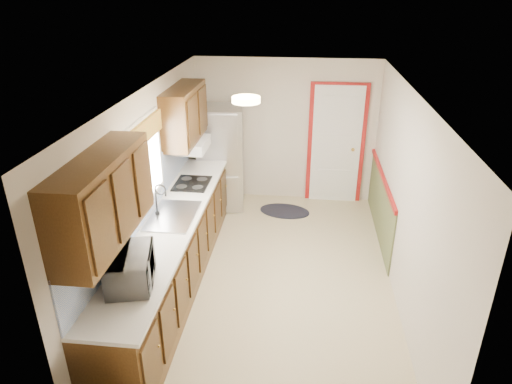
# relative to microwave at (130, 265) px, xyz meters

# --- Properties ---
(room_shell) EXTENTS (3.20, 5.20, 2.52)m
(room_shell) POSITION_rel_microwave_xyz_m (1.20, 1.54, 0.06)
(room_shell) COLOR #C1B288
(room_shell) RESTS_ON ground
(kitchen_run) EXTENTS (0.63, 4.00, 2.20)m
(kitchen_run) POSITION_rel_microwave_xyz_m (-0.04, 1.25, -0.33)
(kitchen_run) COLOR #3A220D
(kitchen_run) RESTS_ON ground
(back_wall_trim) EXTENTS (1.12, 2.30, 2.08)m
(back_wall_trim) POSITION_rel_microwave_xyz_m (2.19, 3.75, -0.25)
(back_wall_trim) COLOR maroon
(back_wall_trim) RESTS_ON ground
(ceiling_fixture) EXTENTS (0.30, 0.30, 0.06)m
(ceiling_fixture) POSITION_rel_microwave_xyz_m (0.90, 1.34, 1.22)
(ceiling_fixture) COLOR #FFD88C
(ceiling_fixture) RESTS_ON room_shell
(microwave) EXTENTS (0.45, 0.64, 0.39)m
(microwave) POSITION_rel_microwave_xyz_m (0.00, 0.00, 0.00)
(microwave) COLOR white
(microwave) RESTS_ON kitchen_run
(refrigerator) EXTENTS (0.78, 0.75, 1.70)m
(refrigerator) POSITION_rel_microwave_xyz_m (0.18, 3.59, -0.29)
(refrigerator) COLOR #B7B7BC
(refrigerator) RESTS_ON ground
(rug) EXTENTS (0.91, 0.67, 0.01)m
(rug) POSITION_rel_microwave_xyz_m (1.25, 3.44, -1.13)
(rug) COLOR black
(rug) RESTS_ON ground
(cooktop) EXTENTS (0.46, 0.55, 0.02)m
(cooktop) POSITION_rel_microwave_xyz_m (0.01, 2.29, -0.19)
(cooktop) COLOR black
(cooktop) RESTS_ON kitchen_run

